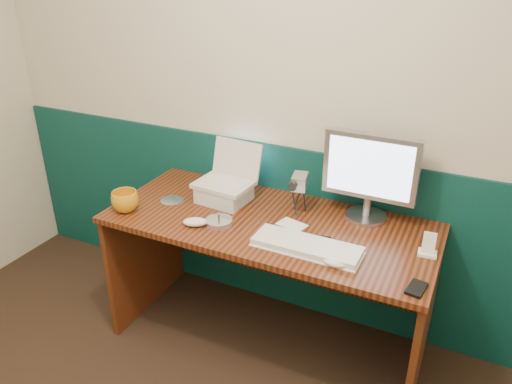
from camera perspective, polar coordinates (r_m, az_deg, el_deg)
The scene contains 18 objects.
back_wall at distance 2.62m, azimuth 1.75°, elevation 10.68°, with size 3.50×0.04×2.50m, color beige.
wainscot at distance 2.90m, azimuth 1.46°, elevation -3.85°, with size 3.48×0.02×1.00m, color #072F2F.
desk at distance 2.63m, azimuth 1.44°, elevation -10.44°, with size 1.60×0.70×0.75m, color #321609.
laptop_riser at distance 2.61m, azimuth -3.67°, elevation -0.18°, with size 0.24×0.21×0.08m, color silver.
laptop at distance 2.54m, azimuth -3.77°, elevation 3.06°, with size 0.28×0.22×0.24m, color silver, non-canonical shape.
monitor at distance 2.42m, azimuth 12.91°, elevation 1.76°, with size 0.45×0.13×0.45m, color #A9A9AE, non-canonical shape.
keyboard at distance 2.21m, azimuth 5.83°, elevation -6.24°, with size 0.48×0.16×0.03m, color white.
mouse_right at distance 2.12m, azimuth 8.89°, elevation -7.86°, with size 0.11×0.06×0.04m, color white.
mouse_left at distance 2.40m, azimuth -6.98°, elevation -3.42°, with size 0.12×0.07×0.04m, color white.
mug at distance 2.58m, azimuth -14.73°, elevation -1.03°, with size 0.13×0.13×0.11m, color orange.
camcorder at distance 2.48m, azimuth 4.97°, elevation -0.17°, with size 0.09×0.13×0.20m, color #B6B7BC, non-canonical shape.
cd_spindle at distance 2.40m, azimuth -4.26°, elevation -3.44°, with size 0.13×0.13×0.03m, color silver.
cd_loose_a at distance 2.66m, azimuth -9.59°, elevation -0.92°, with size 0.12×0.12×0.00m, color silver.
pen at distance 2.32m, azimuth 6.71°, elevation -4.96°, with size 0.01×0.01×0.15m, color black.
papers at distance 2.40m, azimuth 4.13°, elevation -3.75°, with size 0.13×0.09×0.00m, color white.
dock at distance 2.29m, azimuth 18.98°, elevation -6.66°, with size 0.08×0.06×0.01m, color white.
music_player at distance 2.26m, azimuth 19.18°, elevation -5.49°, with size 0.05×0.01×0.09m, color white.
pda at distance 2.06m, azimuth 17.86°, elevation -10.44°, with size 0.06×0.11×0.01m, color black.
Camera 1 is at (1.02, -0.57, 1.93)m, focal length 35.00 mm.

